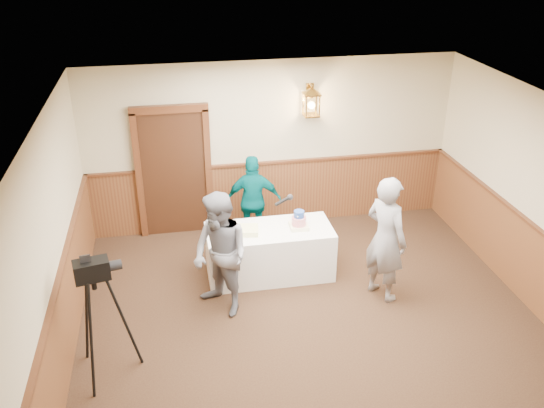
{
  "coord_description": "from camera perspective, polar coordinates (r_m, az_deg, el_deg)",
  "views": [
    {
      "loc": [
        -1.62,
        -5.16,
        4.72
      ],
      "look_at": [
        -0.33,
        1.7,
        1.25
      ],
      "focal_mm": 38.0,
      "sensor_mm": 36.0,
      "label": 1
    }
  ],
  "objects": [
    {
      "name": "ground",
      "position": [
        7.17,
        5.27,
        -14.83
      ],
      "size": [
        7.0,
        7.0,
        0.0
      ],
      "primitive_type": "plane",
      "color": "black",
      "rests_on": "ground"
    },
    {
      "name": "room_shell",
      "position": [
        6.64,
        4.32,
        -2.41
      ],
      "size": [
        6.02,
        7.02,
        2.81
      ],
      "color": "#C1B590",
      "rests_on": "ground"
    },
    {
      "name": "display_table",
      "position": [
        8.39,
        -0.25,
        -4.76
      ],
      "size": [
        1.8,
        0.8,
        0.75
      ],
      "primitive_type": "cube",
      "color": "white",
      "rests_on": "ground"
    },
    {
      "name": "tiered_cake",
      "position": [
        8.2,
        2.68,
        -1.71
      ],
      "size": [
        0.27,
        0.27,
        0.27
      ],
      "rotation": [
        0.0,
        0.0,
        -0.03
      ],
      "color": "#FFF8C5",
      "rests_on": "display_table"
    },
    {
      "name": "sheet_cake_yellow",
      "position": [
        8.1,
        -2.71,
        -2.62
      ],
      "size": [
        0.41,
        0.34,
        0.08
      ],
      "primitive_type": "cube",
      "rotation": [
        0.0,
        0.0,
        -0.16
      ],
      "color": "#FDFD97",
      "rests_on": "display_table"
    },
    {
      "name": "sheet_cake_green",
      "position": [
        8.22,
        -5.38,
        -2.25
      ],
      "size": [
        0.38,
        0.32,
        0.08
      ],
      "primitive_type": "cube",
      "rotation": [
        0.0,
        0.0,
        -0.18
      ],
      "color": "#A0DD9C",
      "rests_on": "display_table"
    },
    {
      "name": "interviewer",
      "position": [
        7.43,
        -5.1,
        -5.08
      ],
      "size": [
        1.55,
        1.07,
        1.7
      ],
      "rotation": [
        0.0,
        0.0,
        -0.98
      ],
      "color": "slate",
      "rests_on": "ground"
    },
    {
      "name": "baker",
      "position": [
        7.82,
        11.2,
        -3.4
      ],
      "size": [
        0.69,
        0.78,
        1.79
      ],
      "primitive_type": "imported",
      "rotation": [
        0.0,
        0.0,
        2.07
      ],
      "color": "gray",
      "rests_on": "ground"
    },
    {
      "name": "assistant_p",
      "position": [
        9.02,
        -1.84,
        0.3
      ],
      "size": [
        0.92,
        0.47,
        1.5
      ],
      "primitive_type": "imported",
      "rotation": [
        0.0,
        0.0,
        3.01
      ],
      "color": "#005256",
      "rests_on": "ground"
    },
    {
      "name": "tv_camera_rig",
      "position": [
        6.79,
        -16.61,
        -11.39
      ],
      "size": [
        0.59,
        0.55,
        1.51
      ],
      "rotation": [
        0.0,
        0.0,
        0.2
      ],
      "color": "black",
      "rests_on": "ground"
    }
  ]
}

